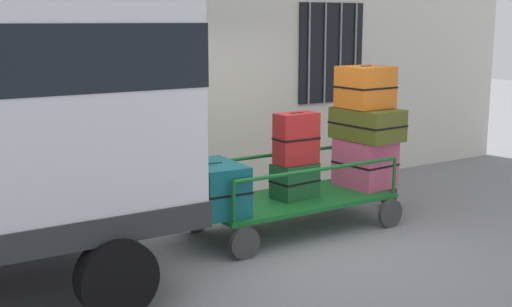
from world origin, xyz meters
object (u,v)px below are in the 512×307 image
object	(u,v)px
suitcase_midleft_middle	(296,138)
suitcase_center_middle	(367,124)
luggage_cart	(294,203)
suitcase_center_top	(365,87)
suitcase_center_bottom	(365,163)
suitcase_left_bottom	(215,188)
backpack	(387,190)
suitcase_midleft_bottom	(295,181)

from	to	relation	value
suitcase_midleft_middle	suitcase_center_middle	bearing A→B (deg)	0.15
luggage_cart	suitcase_center_top	bearing A→B (deg)	1.85
suitcase_center_bottom	suitcase_left_bottom	bearing A→B (deg)	-179.25
suitcase_center_middle	backpack	distance (m)	1.18
backpack	suitcase_midleft_bottom	bearing A→B (deg)	-173.22
suitcase_center_bottom	suitcase_center_top	xyz separation A→B (m)	(0.00, 0.04, 0.97)
luggage_cart	backpack	bearing A→B (deg)	6.80
suitcase_midleft_bottom	backpack	distance (m)	1.77
suitcase_center_middle	suitcase_left_bottom	bearing A→B (deg)	-179.69
suitcase_center_bottom	luggage_cart	bearing A→B (deg)	179.90
luggage_cart	suitcase_midleft_bottom	size ratio (longest dim) A/B	4.39
backpack	luggage_cart	bearing A→B (deg)	-173.20
luggage_cart	suitcase_center_middle	size ratio (longest dim) A/B	2.76
backpack	suitcase_center_top	bearing A→B (deg)	-164.44
backpack	suitcase_center_middle	bearing A→B (deg)	-159.76
suitcase_midleft_bottom	suitcase_center_bottom	world-z (taller)	suitcase_center_bottom
luggage_cart	suitcase_left_bottom	bearing A→B (deg)	-178.41
suitcase_center_middle	suitcase_center_top	xyz separation A→B (m)	(-0.00, 0.05, 0.46)
luggage_cart	suitcase_midleft_bottom	bearing A→B (deg)	90.00
suitcase_left_bottom	suitcase_midleft_middle	distance (m)	1.20
suitcase_left_bottom	backpack	world-z (taller)	suitcase_left_bottom
suitcase_left_bottom	suitcase_midleft_bottom	size ratio (longest dim) A/B	1.50
luggage_cart	suitcase_left_bottom	world-z (taller)	suitcase_left_bottom
suitcase_center_bottom	backpack	distance (m)	0.80
luggage_cart	backpack	size ratio (longest dim) A/B	5.56
suitcase_left_bottom	suitcase_center_middle	world-z (taller)	suitcase_center_middle
suitcase_center_bottom	suitcase_center_top	world-z (taller)	suitcase_center_top
suitcase_midleft_bottom	backpack	xyz separation A→B (m)	(1.71, 0.20, -0.39)
suitcase_left_bottom	suitcase_midleft_middle	world-z (taller)	suitcase_midleft_middle
suitcase_left_bottom	suitcase_center_bottom	bearing A→B (deg)	0.75
suitcase_center_top	backpack	xyz separation A→B (m)	(0.60, 0.17, -1.45)
suitcase_left_bottom	suitcase_midleft_bottom	bearing A→B (deg)	1.63
suitcase_left_bottom	suitcase_center_bottom	distance (m)	2.22
suitcase_midleft_middle	suitcase_center_bottom	size ratio (longest dim) A/B	0.84
luggage_cart	suitcase_left_bottom	size ratio (longest dim) A/B	2.94
suitcase_center_bottom	suitcase_center_middle	size ratio (longest dim) A/B	0.81
suitcase_center_top	suitcase_midleft_bottom	bearing A→B (deg)	-178.18
suitcase_left_bottom	suitcase_center_bottom	size ratio (longest dim) A/B	1.16
luggage_cart	suitcase_left_bottom	distance (m)	1.16
luggage_cart	suitcase_midleft_middle	xyz separation A→B (m)	(0.00, -0.02, 0.79)
luggage_cart	suitcase_center_middle	bearing A→B (deg)	-0.97
suitcase_midleft_bottom	suitcase_center_top	bearing A→B (deg)	1.82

